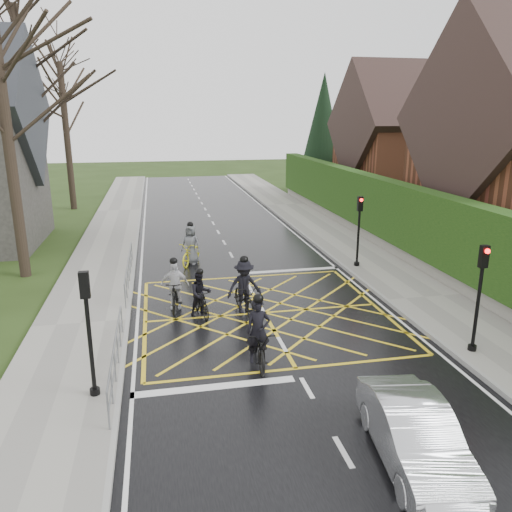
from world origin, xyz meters
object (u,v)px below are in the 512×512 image
object	(u,v)px
cyclist_mid	(244,292)
cyclist_lead	(191,250)
car	(415,436)
cyclist_back	(201,298)
cyclist_front	(175,290)
cyclist_rear	(259,341)

from	to	relation	value
cyclist_mid	cyclist_lead	bearing A→B (deg)	94.73
cyclist_mid	car	world-z (taller)	cyclist_mid
cyclist_back	cyclist_mid	distance (m)	1.49
cyclist_back	cyclist_mid	size ratio (longest dim) A/B	0.79
cyclist_front	cyclist_mid	bearing A→B (deg)	-12.38
cyclist_front	cyclist_lead	world-z (taller)	cyclist_lead
cyclist_front	car	xyz separation A→B (m)	(4.16, -9.06, -0.07)
cyclist_rear	cyclist_front	size ratio (longest dim) A/B	1.09
cyclist_rear	car	world-z (taller)	cyclist_rear
cyclist_rear	cyclist_mid	bearing A→B (deg)	89.49
cyclist_rear	cyclist_back	world-z (taller)	cyclist_rear
cyclist_back	cyclist_rear	bearing A→B (deg)	-83.46
cyclist_mid	car	distance (m)	8.44
car	cyclist_mid	bearing A→B (deg)	110.17
cyclist_lead	cyclist_front	bearing A→B (deg)	-75.43
cyclist_back	car	distance (m)	8.97
cyclist_mid	car	size ratio (longest dim) A/B	0.57
car	cyclist_front	bearing A→B (deg)	122.14
cyclist_back	cyclist_mid	world-z (taller)	cyclist_mid
cyclist_mid	cyclist_front	xyz separation A→B (m)	(-2.31, 0.83, -0.05)
cyclist_back	cyclist_lead	distance (m)	6.13
cyclist_rear	cyclist_lead	xyz separation A→B (m)	(-1.09, 9.84, 0.03)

